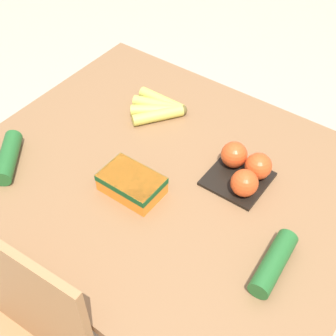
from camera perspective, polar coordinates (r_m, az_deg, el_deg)
The scene contains 7 objects.
ground_plane at distance 2.00m, azimuth 0.00°, elevation -15.08°, with size 12.00×12.00×0.00m, color #B7A88E.
dining_table at distance 1.48m, azimuth 0.00°, elevation -3.33°, with size 1.20×0.98×0.72m.
banana_bunch at distance 1.62m, azimuth -1.05°, elevation 7.33°, with size 0.19×0.17×0.04m.
tomato_pack at distance 1.39m, azimuth 9.27°, elevation -0.18°, with size 0.17×0.17×0.09m.
carrot_bag at distance 1.35m, azimuth -4.45°, elevation -1.80°, with size 0.18×0.12×0.06m.
cucumber_near at distance 1.51m, azimuth -18.91°, elevation 1.26°, with size 0.16×0.18×0.06m.
cucumber_far at distance 1.22m, azimuth 12.76°, elevation -11.23°, with size 0.07×0.19×0.06m.
Camera 1 is at (-0.57, 0.78, 1.76)m, focal length 50.00 mm.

